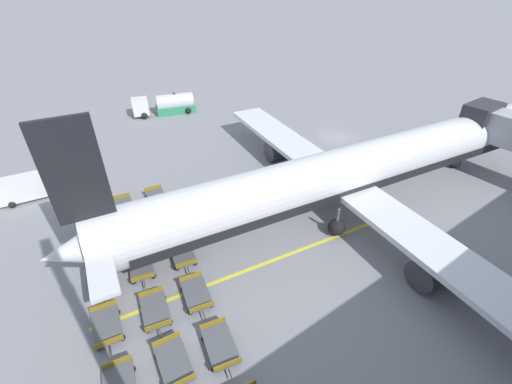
# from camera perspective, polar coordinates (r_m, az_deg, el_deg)

# --- Properties ---
(ground_plane) EXTENTS (500.00, 500.00, 0.00)m
(ground_plane) POSITION_cam_1_polar(r_m,az_deg,el_deg) (44.16, 13.40, 8.89)
(ground_plane) COLOR gray
(airplane) EXTENTS (37.34, 47.63, 11.67)m
(airplane) POSITION_cam_1_polar(r_m,az_deg,el_deg) (30.26, 15.90, 3.38)
(airplane) COLOR white
(airplane) RESTS_ON ground_plane
(fuel_tanker_primary) EXTENTS (4.72, 8.82, 2.91)m
(fuel_tanker_primary) POSITION_cam_1_polar(r_m,az_deg,el_deg) (51.70, -14.50, 13.88)
(fuel_tanker_primary) COLOR white
(fuel_tanker_primary) RESTS_ON ground_plane
(service_van) EXTENTS (2.90, 5.66, 2.16)m
(service_van) POSITION_cam_1_polar(r_m,az_deg,el_deg) (37.02, -33.34, 0.85)
(service_van) COLOR white
(service_van) RESTS_ON ground_plane
(baggage_dolly_row_near_col_a) EXTENTS (3.51, 2.02, 0.92)m
(baggage_dolly_row_near_col_a) POSITION_cam_1_polar(r_m,az_deg,el_deg) (31.71, -25.75, -3.46)
(baggage_dolly_row_near_col_a) COLOR #515459
(baggage_dolly_row_near_col_a) RESTS_ON ground_plane
(baggage_dolly_row_near_col_b) EXTENTS (3.51, 1.95, 0.92)m
(baggage_dolly_row_near_col_b) POSITION_cam_1_polar(r_m,az_deg,el_deg) (28.43, -24.96, -7.89)
(baggage_dolly_row_near_col_b) COLOR #515459
(baggage_dolly_row_near_col_b) RESTS_ON ground_plane
(baggage_dolly_row_near_col_c) EXTENTS (3.50, 1.89, 0.92)m
(baggage_dolly_row_near_col_c) POSITION_cam_1_polar(r_m,az_deg,el_deg) (25.52, -24.50, -13.26)
(baggage_dolly_row_near_col_c) COLOR #515459
(baggage_dolly_row_near_col_c) RESTS_ON ground_plane
(baggage_dolly_row_near_col_d) EXTENTS (3.51, 1.94, 0.92)m
(baggage_dolly_row_near_col_d) POSITION_cam_1_polar(r_m,az_deg,el_deg) (22.91, -23.59, -19.79)
(baggage_dolly_row_near_col_d) COLOR #515459
(baggage_dolly_row_near_col_d) RESTS_ON ground_plane
(baggage_dolly_row_mid_a_col_a) EXTENTS (3.51, 1.97, 0.92)m
(baggage_dolly_row_mid_a_col_a) POSITION_cam_1_polar(r_m,az_deg,el_deg) (31.63, -21.20, -2.31)
(baggage_dolly_row_mid_a_col_a) COLOR #515459
(baggage_dolly_row_mid_a_col_a) RESTS_ON ground_plane
(baggage_dolly_row_mid_a_col_b) EXTENTS (3.50, 1.90, 0.92)m
(baggage_dolly_row_mid_a_col_b) POSITION_cam_1_polar(r_m,az_deg,el_deg) (28.46, -19.93, -6.44)
(baggage_dolly_row_mid_a_col_b) COLOR #515459
(baggage_dolly_row_mid_a_col_b) RESTS_ON ground_plane
(baggage_dolly_row_mid_a_col_c) EXTENTS (3.52, 2.08, 0.92)m
(baggage_dolly_row_mid_a_col_c) POSITION_cam_1_polar(r_m,az_deg,el_deg) (25.49, -18.61, -11.66)
(baggage_dolly_row_mid_a_col_c) COLOR #515459
(baggage_dolly_row_mid_a_col_c) RESTS_ON ground_plane
(baggage_dolly_row_mid_a_col_d) EXTENTS (3.52, 2.04, 0.92)m
(baggage_dolly_row_mid_a_col_d) POSITION_cam_1_polar(r_m,az_deg,el_deg) (22.68, -16.45, -18.43)
(baggage_dolly_row_mid_a_col_d) COLOR #515459
(baggage_dolly_row_mid_a_col_d) RESTS_ON ground_plane
(baggage_dolly_row_mid_a_col_e) EXTENTS (3.49, 1.87, 0.92)m
(baggage_dolly_row_mid_a_col_e) POSITION_cam_1_polar(r_m,az_deg,el_deg) (20.51, -13.53, -25.92)
(baggage_dolly_row_mid_a_col_e) COLOR #515459
(baggage_dolly_row_mid_a_col_e) RESTS_ON ground_plane
(baggage_dolly_row_mid_b_col_a) EXTENTS (3.50, 1.90, 0.92)m
(baggage_dolly_row_mid_b_col_a) POSITION_cam_1_polar(r_m,az_deg,el_deg) (31.87, -16.19, -0.92)
(baggage_dolly_row_mid_b_col_a) COLOR #515459
(baggage_dolly_row_mid_b_col_a) RESTS_ON ground_plane
(baggage_dolly_row_mid_b_col_b) EXTENTS (3.50, 1.90, 0.92)m
(baggage_dolly_row_mid_b_col_b) POSITION_cam_1_polar(r_m,az_deg,el_deg) (28.65, -14.68, -5.03)
(baggage_dolly_row_mid_b_col_b) COLOR #515459
(baggage_dolly_row_mid_b_col_b) RESTS_ON ground_plane
(baggage_dolly_row_mid_b_col_c) EXTENTS (3.52, 2.07, 0.92)m
(baggage_dolly_row_mid_b_col_c) POSITION_cam_1_polar(r_m,az_deg,el_deg) (25.64, -12.12, -10.03)
(baggage_dolly_row_mid_b_col_c) COLOR #515459
(baggage_dolly_row_mid_b_col_c) RESTS_ON ground_plane
(baggage_dolly_row_mid_b_col_d) EXTENTS (3.52, 2.05, 0.92)m
(baggage_dolly_row_mid_b_col_d) POSITION_cam_1_polar(r_m,az_deg,el_deg) (22.94, -9.92, -16.38)
(baggage_dolly_row_mid_b_col_d) COLOR #515459
(baggage_dolly_row_mid_b_col_d) RESTS_ON ground_plane
(baggage_dolly_row_mid_b_col_e) EXTENTS (3.52, 2.07, 0.92)m
(baggage_dolly_row_mid_b_col_e) POSITION_cam_1_polar(r_m,az_deg,el_deg) (20.64, -5.99, -24.13)
(baggage_dolly_row_mid_b_col_e) COLOR #515459
(baggage_dolly_row_mid_b_col_e) RESTS_ON ground_plane
(stand_guidance_stripe) EXTENTS (3.72, 24.07, 0.01)m
(stand_guidance_stripe) POSITION_cam_1_polar(r_m,az_deg,el_deg) (25.20, 2.28, -11.52)
(stand_guidance_stripe) COLOR yellow
(stand_guidance_stripe) RESTS_ON ground_plane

